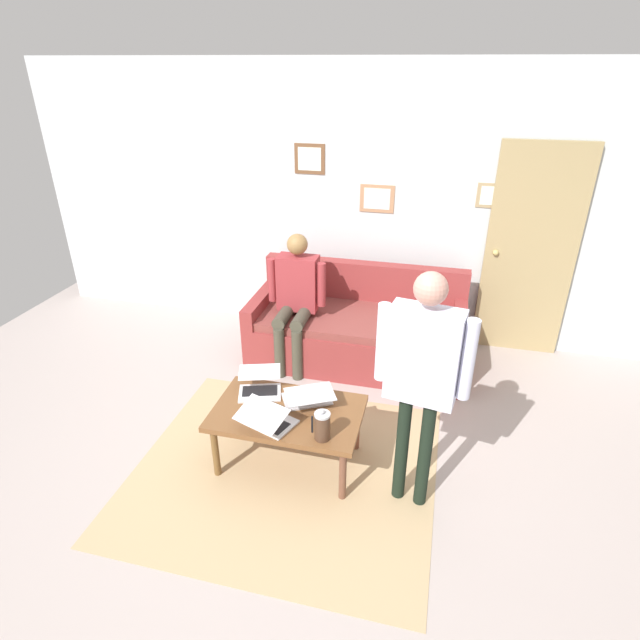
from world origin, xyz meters
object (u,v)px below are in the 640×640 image
(laptop_right, at_px, (308,397))
(french_press, at_px, (322,426))
(person_standing, at_px, (422,366))
(person_seated, at_px, (296,294))
(interior_door, at_px, (530,254))
(laptop_left, at_px, (267,419))
(laptop_center, at_px, (260,385))
(couch, at_px, (357,330))
(coffee_table, at_px, (288,416))

(laptop_right, xyz_separation_m, french_press, (-0.19, 0.35, 0.06))
(person_standing, bearing_deg, person_seated, -50.84)
(interior_door, bearing_deg, person_seated, 21.30)
(laptop_left, relative_size, laptop_center, 1.02)
(laptop_left, distance_m, laptop_center, 0.41)
(couch, relative_size, laptop_left, 4.82)
(laptop_center, height_order, french_press, french_press)
(laptop_right, bearing_deg, coffee_table, 47.93)
(couch, bearing_deg, laptop_center, 70.70)
(interior_door, relative_size, coffee_table, 1.95)
(coffee_table, distance_m, laptop_left, 0.22)
(coffee_table, xyz_separation_m, person_seated, (0.33, -1.36, 0.32))
(french_press, distance_m, person_standing, 0.77)
(couch, distance_m, laptop_right, 1.47)
(laptop_left, height_order, person_standing, person_standing)
(interior_door, distance_m, laptop_right, 2.66)
(laptop_center, xyz_separation_m, french_press, (-0.58, 0.41, 0.06))
(couch, distance_m, coffee_table, 1.60)
(laptop_right, distance_m, person_standing, 1.00)
(laptop_center, bearing_deg, interior_door, -135.53)
(french_press, relative_size, person_standing, 0.14)
(interior_door, height_order, laptop_left, interior_door)
(couch, height_order, coffee_table, couch)
(laptop_left, xyz_separation_m, person_seated, (0.24, -1.54, 0.22))
(coffee_table, bearing_deg, person_standing, 170.41)
(coffee_table, bearing_deg, laptop_left, 64.02)
(laptop_center, bearing_deg, laptop_right, 171.54)
(interior_door, relative_size, laptop_center, 5.00)
(coffee_table, bearing_deg, french_press, 143.76)
(laptop_center, distance_m, french_press, 0.71)
(laptop_center, height_order, laptop_right, laptop_right)
(couch, bearing_deg, person_seated, 22.42)
(laptop_left, bearing_deg, couch, -99.84)
(interior_door, height_order, person_seated, interior_door)
(laptop_right, bearing_deg, person_seated, -69.98)
(laptop_left, xyz_separation_m, person_standing, (-0.98, -0.03, 0.55))
(french_press, bearing_deg, laptop_left, -6.54)
(interior_door, distance_m, person_seated, 2.25)
(laptop_center, distance_m, person_standing, 1.33)
(couch, relative_size, laptop_right, 4.49)
(french_press, xyz_separation_m, person_standing, (-0.59, -0.07, 0.50))
(couch, xyz_separation_m, coffee_table, (0.22, 1.58, 0.10))
(french_press, bearing_deg, interior_door, -121.02)
(person_standing, relative_size, person_seated, 1.29)
(interior_door, xyz_separation_m, person_standing, (0.85, 2.32, 0.03))
(interior_door, bearing_deg, couch, 20.90)
(interior_door, distance_m, coffee_table, 2.85)
(interior_door, height_order, laptop_center, interior_door)
(french_press, distance_m, person_seated, 1.71)
(coffee_table, relative_size, laptop_left, 2.50)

